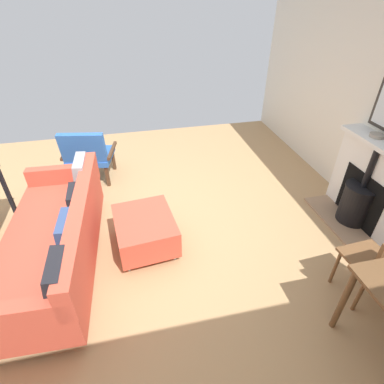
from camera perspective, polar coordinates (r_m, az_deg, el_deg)
The scene contains 7 objects.
ground_plane at distance 3.67m, azimuth -11.54°, elevation -7.83°, with size 6.00×5.96×0.01m, color tan.
fireplace at distance 4.07m, azimuth 30.52°, elevation 0.30°, with size 0.58×1.21×1.03m.
mantel_bowl_near at distance 3.97m, azimuth 31.66°, elevation 9.15°, with size 0.15×0.15×0.04m.
sofa at distance 3.33m, azimuth -24.27°, elevation -8.06°, with size 0.95×2.09×0.80m.
ottoman at distance 3.32m, azimuth -8.88°, elevation -7.10°, with size 0.68×0.78×0.40m.
armchair_accent at distance 4.53m, azimuth -19.13°, elevation 6.90°, with size 0.77×0.70×0.84m.
dining_chair_near_fireplace at distance 3.07m, azimuth 31.90°, elevation -11.16°, with size 0.43×0.43×0.83m.
Camera 1 is at (-0.13, 2.73, 2.44)m, focal length 28.11 mm.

